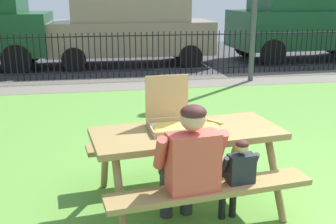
{
  "coord_description": "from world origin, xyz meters",
  "views": [
    {
      "loc": [
        -1.95,
        -2.87,
        2.04
      ],
      "look_at": [
        -1.18,
        1.43,
        0.75
      ],
      "focal_mm": 43.77,
      "sensor_mm": 36.0,
      "label": 1
    }
  ],
  "objects_px": {
    "pizza_box_open": "(170,118)",
    "child_at_table": "(237,174)",
    "parked_car_left": "(130,26)",
    "parked_car_center": "(309,17)",
    "pizza_slice_on_table": "(210,123)",
    "picnic_table_foreground": "(187,147)",
    "adult_at_table": "(189,164)"
  },
  "relations": [
    {
      "from": "pizza_box_open",
      "to": "child_at_table",
      "type": "xyz_separation_m",
      "value": [
        0.48,
        -0.6,
        -0.35
      ]
    },
    {
      "from": "parked_car_left",
      "to": "parked_car_center",
      "type": "height_order",
      "value": "parked_car_center"
    },
    {
      "from": "pizza_slice_on_table",
      "to": "parked_car_center",
      "type": "height_order",
      "value": "parked_car_center"
    },
    {
      "from": "child_at_table",
      "to": "picnic_table_foreground",
      "type": "bearing_deg",
      "value": 124.59
    },
    {
      "from": "picnic_table_foreground",
      "to": "pizza_slice_on_table",
      "type": "relative_size",
      "value": 7.47
    },
    {
      "from": "picnic_table_foreground",
      "to": "pizza_slice_on_table",
      "type": "height_order",
      "value": "pizza_slice_on_table"
    },
    {
      "from": "pizza_slice_on_table",
      "to": "picnic_table_foreground",
      "type": "bearing_deg",
      "value": -152.06
    },
    {
      "from": "adult_at_table",
      "to": "parked_car_center",
      "type": "relative_size",
      "value": 0.25
    },
    {
      "from": "picnic_table_foreground",
      "to": "parked_car_center",
      "type": "xyz_separation_m",
      "value": [
        5.64,
        8.22,
        0.71
      ]
    },
    {
      "from": "child_at_table",
      "to": "parked_car_center",
      "type": "xyz_separation_m",
      "value": [
        5.31,
        8.71,
        0.79
      ]
    },
    {
      "from": "adult_at_table",
      "to": "parked_car_left",
      "type": "xyz_separation_m",
      "value": [
        0.29,
        8.74,
        0.44
      ]
    },
    {
      "from": "adult_at_table",
      "to": "child_at_table",
      "type": "relative_size",
      "value": 1.4
    },
    {
      "from": "picnic_table_foreground",
      "to": "adult_at_table",
      "type": "bearing_deg",
      "value": -101.01
    },
    {
      "from": "pizza_box_open",
      "to": "parked_car_left",
      "type": "bearing_deg",
      "value": 87.67
    },
    {
      "from": "pizza_box_open",
      "to": "parked_car_center",
      "type": "xyz_separation_m",
      "value": [
        5.79,
        8.11,
        0.44
      ]
    },
    {
      "from": "child_at_table",
      "to": "pizza_box_open",
      "type": "bearing_deg",
      "value": 128.62
    },
    {
      "from": "parked_car_left",
      "to": "adult_at_table",
      "type": "bearing_deg",
      "value": -91.89
    },
    {
      "from": "adult_at_table",
      "to": "pizza_slice_on_table",
      "type": "bearing_deg",
      "value": 60.72
    },
    {
      "from": "pizza_box_open",
      "to": "child_at_table",
      "type": "relative_size",
      "value": 0.57
    },
    {
      "from": "pizza_box_open",
      "to": "child_at_table",
      "type": "distance_m",
      "value": 0.85
    },
    {
      "from": "adult_at_table",
      "to": "parked_car_left",
      "type": "distance_m",
      "value": 8.76
    },
    {
      "from": "picnic_table_foreground",
      "to": "parked_car_left",
      "type": "height_order",
      "value": "parked_car_left"
    },
    {
      "from": "parked_car_left",
      "to": "parked_car_center",
      "type": "bearing_deg",
      "value": 0.0
    },
    {
      "from": "picnic_table_foreground",
      "to": "child_at_table",
      "type": "distance_m",
      "value": 0.6
    },
    {
      "from": "child_at_table",
      "to": "adult_at_table",
      "type": "bearing_deg",
      "value": -176.47
    },
    {
      "from": "adult_at_table",
      "to": "parked_car_left",
      "type": "height_order",
      "value": "parked_car_left"
    },
    {
      "from": "adult_at_table",
      "to": "parked_car_center",
      "type": "distance_m",
      "value": 10.48
    },
    {
      "from": "picnic_table_foreground",
      "to": "pizza_box_open",
      "type": "relative_size",
      "value": 4.05
    },
    {
      "from": "picnic_table_foreground",
      "to": "child_at_table",
      "type": "bearing_deg",
      "value": -55.41
    },
    {
      "from": "pizza_slice_on_table",
      "to": "parked_car_left",
      "type": "relative_size",
      "value": 0.06
    },
    {
      "from": "pizza_box_open",
      "to": "adult_at_table",
      "type": "distance_m",
      "value": 0.66
    },
    {
      "from": "pizza_box_open",
      "to": "parked_car_left",
      "type": "distance_m",
      "value": 8.12
    }
  ]
}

